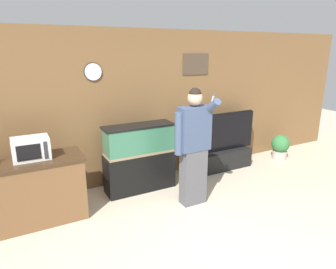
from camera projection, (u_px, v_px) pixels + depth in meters
wall_back_paneled at (135, 108)px, 5.11m from camera, size 10.00×0.08×2.60m
counter_island at (23, 193)px, 3.93m from camera, size 1.59×0.60×0.89m
microwave at (31, 148)px, 3.86m from camera, size 0.45×0.33×0.28m
aquarium_on_stand at (140, 158)px, 4.90m from camera, size 1.15×0.39×1.11m
tv_on_stand at (219, 153)px, 5.82m from camera, size 1.59×0.40×1.11m
person_standing at (193, 146)px, 4.35m from camera, size 0.55×0.42×1.76m
potted_plant at (280, 146)px, 6.36m from camera, size 0.38×0.38×0.53m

